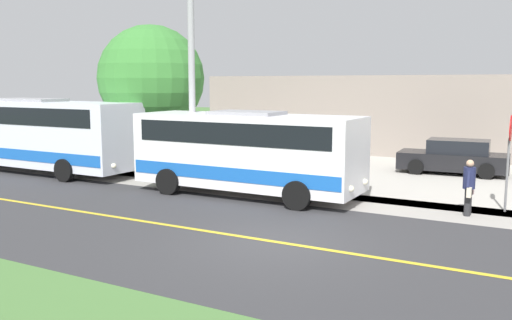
{
  "coord_description": "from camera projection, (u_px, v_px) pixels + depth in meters",
  "views": [
    {
      "loc": [
        11.41,
        5.77,
        3.81
      ],
      "look_at": [
        -3.5,
        -2.43,
        1.4
      ],
      "focal_mm": 38.36,
      "sensor_mm": 36.0,
      "label": 1
    }
  ],
  "objects": [
    {
      "name": "sidewalk",
      "position": [
        347.0,
        201.0,
        17.69
      ],
      "size": [
        2.4,
        100.0,
        0.01
      ],
      "primitive_type": "cube",
      "color": "#9E9991",
      "rests_on": "ground"
    },
    {
      "name": "transit_bus_rear",
      "position": [
        32.0,
        131.0,
        23.59
      ],
      "size": [
        2.72,
        10.71,
        3.14
      ],
      "color": "silver",
      "rests_on": "ground"
    },
    {
      "name": "road_surface",
      "position": [
        274.0,
        242.0,
        13.18
      ],
      "size": [
        8.0,
        100.0,
        0.01
      ],
      "primitive_type": "cube",
      "color": "#333335",
      "rests_on": "ground"
    },
    {
      "name": "parking_lot_surface",
      "position": [
        475.0,
        176.0,
        22.51
      ],
      "size": [
        14.0,
        36.0,
        0.01
      ],
      "primitive_type": "cube",
      "color": "#B2ADA3",
      "rests_on": "ground"
    },
    {
      "name": "road_centre_line",
      "position": [
        274.0,
        242.0,
        13.18
      ],
      "size": [
        0.16,
        100.0,
        0.0
      ],
      "primitive_type": "cube",
      "color": "gold",
      "rests_on": "ground"
    },
    {
      "name": "stop_sign",
      "position": [
        509.0,
        146.0,
        16.0
      ],
      "size": [
        0.76,
        0.07,
        2.88
      ],
      "color": "slate",
      "rests_on": "ground"
    },
    {
      "name": "pedestrian_with_bags",
      "position": [
        469.0,
        186.0,
        15.72
      ],
      "size": [
        0.72,
        0.34,
        1.63
      ],
      "color": "#262628",
      "rests_on": "ground"
    },
    {
      "name": "shuttle_bus_front",
      "position": [
        247.0,
        149.0,
        18.47
      ],
      "size": [
        2.67,
        7.94,
        2.87
      ],
      "color": "white",
      "rests_on": "ground"
    },
    {
      "name": "tree_curbside",
      "position": [
        151.0,
        79.0,
        23.7
      ],
      "size": [
        4.59,
        4.59,
        6.29
      ],
      "color": "brown",
      "rests_on": "ground"
    },
    {
      "name": "parked_car_near",
      "position": [
        454.0,
        157.0,
        23.02
      ],
      "size": [
        2.22,
        4.5,
        1.45
      ],
      "color": "black",
      "rests_on": "ground"
    },
    {
      "name": "commercial_building",
      "position": [
        415.0,
        112.0,
        32.21
      ],
      "size": [
        10.0,
        22.29,
        4.19
      ],
      "primitive_type": "cube",
      "color": "gray",
      "rests_on": "ground"
    },
    {
      "name": "street_light_pole",
      "position": [
        190.0,
        68.0,
        19.63
      ],
      "size": [
        1.97,
        0.24,
        7.84
      ],
      "color": "#9E9EA3",
      "rests_on": "ground"
    },
    {
      "name": "ground_plane",
      "position": [
        274.0,
        242.0,
        13.18
      ],
      "size": [
        120.0,
        120.0,
        0.0
      ],
      "primitive_type": "plane",
      "color": "#477238"
    }
  ]
}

